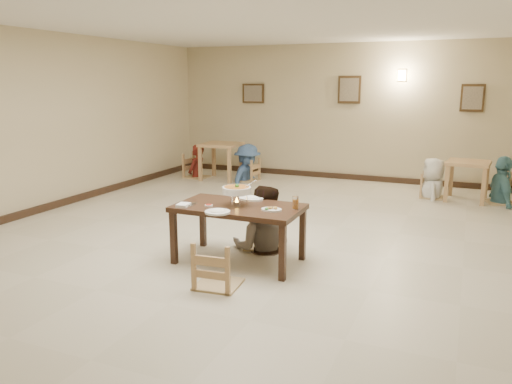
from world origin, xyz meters
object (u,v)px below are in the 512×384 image
at_px(chair_near, 218,242).
at_px(drink_glass, 295,203).
at_px(main_table, 239,212).
at_px(bg_diner_d, 505,156).
at_px(bg_table_right, 468,169).
at_px(bg_diner_b, 247,144).
at_px(bg_chair_rr, 503,175).
at_px(curry_warmer, 237,190).
at_px(bg_diner_a, 196,144).
at_px(chair_far, 263,210).
at_px(bg_chair_ll, 196,155).
at_px(bg_chair_rl, 433,175).
at_px(bg_table_left, 221,149).
at_px(main_diner, 263,186).
at_px(bg_chair_lr, 247,160).
at_px(bg_diner_c, 435,158).

relative_size(chair_near, drink_glass, 6.67).
distance_m(main_table, bg_diner_d, 5.59).
relative_size(bg_table_right, bg_diner_b, 0.49).
bearing_deg(bg_chair_rr, chair_near, -49.60).
bearing_deg(curry_warmer, bg_diner_a, 124.81).
xyz_separation_m(chair_far, bg_chair_ll, (-3.30, 4.00, 0.02)).
height_order(bg_table_right, bg_diner_a, bg_diner_a).
distance_m(main_table, bg_diner_b, 5.15).
bearing_deg(bg_table_right, chair_far, -121.75).
bearing_deg(main_table, bg_chair_rl, 67.01).
bearing_deg(chair_near, chair_far, -93.03).
relative_size(main_table, chair_far, 1.51).
bearing_deg(bg_chair_rr, bg_diner_d, 0.00).
height_order(main_table, bg_chair_ll, bg_chair_ll).
bearing_deg(bg_diner_d, main_table, 131.42).
bearing_deg(curry_warmer, bg_diner_b, 112.72).
bearing_deg(bg_chair_rr, bg_diner_b, -111.72).
distance_m(chair_near, bg_table_left, 6.10).
distance_m(chair_far, main_diner, 0.36).
xyz_separation_m(bg_chair_ll, bg_chair_lr, (1.24, 0.09, -0.05)).
bearing_deg(bg_chair_rl, bg_table_right, -89.16).
xyz_separation_m(chair_near, bg_diner_a, (-3.36, 5.41, 0.28)).
relative_size(curry_warmer, bg_chair_lr, 0.41).
xyz_separation_m(chair_far, bg_table_left, (-2.68, 4.04, 0.18)).
height_order(bg_chair_ll, bg_chair_lr, bg_chair_ll).
distance_m(bg_chair_lr, bg_diner_b, 0.35).
relative_size(curry_warmer, bg_chair_ll, 0.37).
bearing_deg(main_diner, bg_table_left, -70.78).
bearing_deg(chair_far, bg_table_left, 108.50).
height_order(bg_chair_rr, bg_diner_b, bg_diner_b).
bearing_deg(bg_chair_rr, bg_table_left, -111.01).
bearing_deg(bg_diner_a, drink_glass, 41.93).
xyz_separation_m(main_diner, drink_glass, (0.60, -0.46, -0.07)).
bearing_deg(bg_diner_c, bg_chair_lr, -100.18).
bearing_deg(bg_table_right, bg_diner_c, 179.71).
height_order(curry_warmer, bg_diner_b, bg_diner_b).
height_order(chair_far, bg_chair_lr, chair_far).
bearing_deg(main_table, chair_far, 84.98).
distance_m(bg_table_left, bg_chair_lr, 0.66).
distance_m(bg_chair_lr, bg_chair_rl, 3.92).
distance_m(main_diner, bg_table_left, 4.93).
relative_size(main_table, main_diner, 0.89).
distance_m(chair_near, bg_table_right, 5.88).
bearing_deg(chair_near, bg_chair_rr, -124.33).
relative_size(bg_chair_ll, bg_chair_rr, 1.03).
height_order(bg_chair_lr, bg_diner_a, bg_diner_a).
bearing_deg(bg_table_left, chair_far, -56.39).
relative_size(main_diner, bg_table_left, 1.97).
height_order(chair_near, drink_glass, chair_near).
relative_size(bg_chair_ll, bg_diner_a, 0.68).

